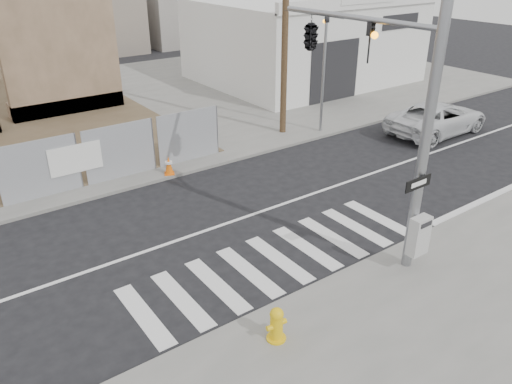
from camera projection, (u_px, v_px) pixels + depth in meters
ground at (229, 223)px, 15.52m from camera, size 100.00×100.00×0.00m
sidewalk_far at (81, 113)px, 25.69m from camera, size 50.00×20.00×0.12m
signal_pole at (346, 70)px, 13.24m from camera, size 0.96×5.87×7.00m
far_signal_pole at (324, 56)px, 21.54m from camera, size 0.16×0.20×5.60m
concrete_wall_right at (60, 48)px, 24.03m from camera, size 5.50×1.30×8.00m
auto_shop at (303, 40)px, 31.21m from camera, size 12.00×10.20×5.95m
utility_pole_right at (285, 15)px, 20.65m from camera, size 1.60×0.28×10.00m
fire_hydrant at (276, 324)px, 10.55m from camera, size 0.50×0.48×0.81m
suv at (437, 118)px, 22.76m from camera, size 5.29×2.50×1.46m
traffic_cone_d at (169, 165)px, 18.43m from camera, size 0.48×0.48×0.71m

